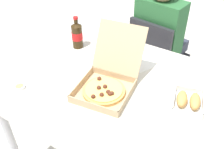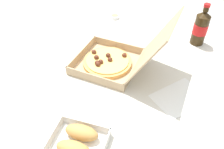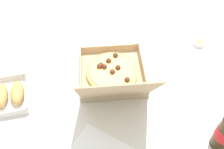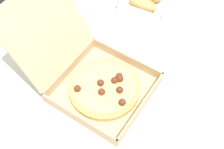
% 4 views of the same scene
% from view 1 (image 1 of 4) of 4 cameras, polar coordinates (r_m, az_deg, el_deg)
% --- Properties ---
extents(dining_table, '(1.32, 0.99, 0.73)m').
position_cam_1_polar(dining_table, '(1.48, 3.38, -5.27)').
color(dining_table, silver).
rests_on(dining_table, ground_plane).
extents(chair, '(0.45, 0.45, 0.83)m').
position_cam_1_polar(chair, '(2.16, 9.59, 3.88)').
color(chair, '#232328').
rests_on(chair, ground_plane).
extents(diner_person, '(0.38, 0.44, 1.15)m').
position_cam_1_polar(diner_person, '(2.10, 11.01, 9.24)').
color(diner_person, '#333847').
rests_on(diner_person, ground_plane).
extents(pizza_box_open, '(0.34, 0.46, 0.30)m').
position_cam_1_polar(pizza_box_open, '(1.40, -1.15, -1.80)').
color(pizza_box_open, tan).
rests_on(pizza_box_open, dining_table).
extents(bread_side_box, '(0.19, 0.22, 0.06)m').
position_cam_1_polar(bread_side_box, '(1.38, 16.67, -5.66)').
color(bread_side_box, white).
rests_on(bread_side_box, dining_table).
extents(cola_bottle, '(0.07, 0.07, 0.22)m').
position_cam_1_polar(cola_bottle, '(1.76, -7.80, 8.80)').
color(cola_bottle, '#33230F').
rests_on(cola_bottle, dining_table).
extents(paper_menu, '(0.26, 0.23, 0.00)m').
position_cam_1_polar(paper_menu, '(1.65, 5.91, 2.98)').
color(paper_menu, white).
rests_on(paper_menu, dining_table).
extents(napkin_pile, '(0.13, 0.13, 0.02)m').
position_cam_1_polar(napkin_pile, '(1.65, 22.54, 0.25)').
color(napkin_pile, white).
rests_on(napkin_pile, dining_table).
extents(dipping_sauce_cup, '(0.06, 0.06, 0.02)m').
position_cam_1_polar(dipping_sauce_cup, '(1.52, -19.91, -2.66)').
color(dipping_sauce_cup, white).
rests_on(dipping_sauce_cup, dining_table).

